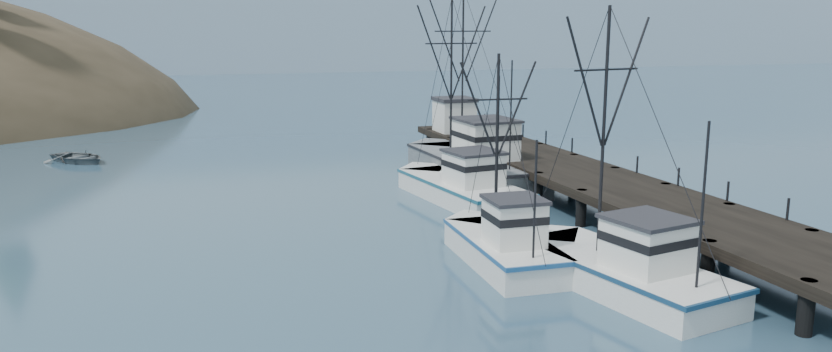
{
  "coord_description": "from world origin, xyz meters",
  "views": [
    {
      "loc": [
        -8.65,
        -22.73,
        10.42
      ],
      "look_at": [
        3.39,
        14.81,
        2.5
      ],
      "focal_mm": 32.0,
      "sensor_mm": 36.0,
      "label": 1
    }
  ],
  "objects_px": {
    "pier": "(577,175)",
    "motorboat": "(79,162)",
    "trawler_far": "(459,186)",
    "work_vessel": "(471,164)",
    "pickup_truck": "(472,122)",
    "trawler_mid": "(502,245)",
    "pier_shed": "(454,114)",
    "trawler_near": "(615,268)"
  },
  "relations": [
    {
      "from": "trawler_near",
      "to": "work_vessel",
      "type": "distance_m",
      "value": 21.58
    },
    {
      "from": "trawler_near",
      "to": "pickup_truck",
      "type": "height_order",
      "value": "trawler_near"
    },
    {
      "from": "pickup_truck",
      "to": "trawler_mid",
      "type": "bearing_deg",
      "value": 173.62
    },
    {
      "from": "pier",
      "to": "pier_shed",
      "type": "relative_size",
      "value": 13.75
    },
    {
      "from": "pier",
      "to": "motorboat",
      "type": "relative_size",
      "value": 8.28
    },
    {
      "from": "trawler_near",
      "to": "trawler_mid",
      "type": "height_order",
      "value": "trawler_near"
    },
    {
      "from": "trawler_near",
      "to": "trawler_mid",
      "type": "relative_size",
      "value": 1.2
    },
    {
      "from": "pier",
      "to": "trawler_near",
      "type": "bearing_deg",
      "value": -113.93
    },
    {
      "from": "trawler_mid",
      "to": "pickup_truck",
      "type": "xyz_separation_m",
      "value": [
        9.58,
        27.26,
        1.93
      ]
    },
    {
      "from": "pier",
      "to": "trawler_far",
      "type": "relative_size",
      "value": 3.51
    },
    {
      "from": "pier",
      "to": "motorboat",
      "type": "height_order",
      "value": "pier"
    },
    {
      "from": "pier",
      "to": "motorboat",
      "type": "bearing_deg",
      "value": 141.71
    },
    {
      "from": "trawler_mid",
      "to": "work_vessel",
      "type": "relative_size",
      "value": 0.6
    },
    {
      "from": "pier",
      "to": "motorboat",
      "type": "xyz_separation_m",
      "value": [
        -30.42,
        24.02,
        -1.69
      ]
    },
    {
      "from": "pier_shed",
      "to": "trawler_far",
      "type": "bearing_deg",
      "value": -109.52
    },
    {
      "from": "trawler_near",
      "to": "pier_shed",
      "type": "xyz_separation_m",
      "value": [
        4.96,
        31.76,
        2.6
      ]
    },
    {
      "from": "trawler_near",
      "to": "work_vessel",
      "type": "xyz_separation_m",
      "value": [
        2.3,
        21.45,
        0.41
      ]
    },
    {
      "from": "trawler_near",
      "to": "trawler_mid",
      "type": "bearing_deg",
      "value": 125.62
    },
    {
      "from": "pier",
      "to": "pickup_truck",
      "type": "height_order",
      "value": "pickup_truck"
    },
    {
      "from": "trawler_near",
      "to": "trawler_far",
      "type": "xyz_separation_m",
      "value": [
        -0.38,
        16.7,
        0.0
      ]
    },
    {
      "from": "work_vessel",
      "to": "pier_shed",
      "type": "distance_m",
      "value": 10.87
    },
    {
      "from": "trawler_near",
      "to": "trawler_mid",
      "type": "xyz_separation_m",
      "value": [
        -3.09,
        4.32,
        -0.0
      ]
    },
    {
      "from": "work_vessel",
      "to": "motorboat",
      "type": "relative_size",
      "value": 3.0
    },
    {
      "from": "work_vessel",
      "to": "trawler_far",
      "type": "bearing_deg",
      "value": -119.42
    },
    {
      "from": "pickup_truck",
      "to": "motorboat",
      "type": "bearing_deg",
      "value": 91.6
    },
    {
      "from": "pier_shed",
      "to": "pier",
      "type": "bearing_deg",
      "value": -86.37
    },
    {
      "from": "pier_shed",
      "to": "pickup_truck",
      "type": "distance_m",
      "value": 1.67
    },
    {
      "from": "pier_shed",
      "to": "trawler_near",
      "type": "bearing_deg",
      "value": -98.88
    },
    {
      "from": "trawler_far",
      "to": "motorboat",
      "type": "height_order",
      "value": "trawler_far"
    },
    {
      "from": "pier",
      "to": "trawler_mid",
      "type": "relative_size",
      "value": 4.56
    },
    {
      "from": "trawler_mid",
      "to": "motorboat",
      "type": "bearing_deg",
      "value": 122.39
    },
    {
      "from": "pickup_truck",
      "to": "motorboat",
      "type": "relative_size",
      "value": 1.01
    },
    {
      "from": "pier_shed",
      "to": "pickup_truck",
      "type": "relative_size",
      "value": 0.59
    },
    {
      "from": "trawler_near",
      "to": "pickup_truck",
      "type": "relative_size",
      "value": 2.16
    },
    {
      "from": "trawler_far",
      "to": "pier",
      "type": "bearing_deg",
      "value": -24.44
    },
    {
      "from": "trawler_mid",
      "to": "trawler_far",
      "type": "height_order",
      "value": "trawler_far"
    },
    {
      "from": "trawler_far",
      "to": "pickup_truck",
      "type": "distance_m",
      "value": 16.49
    },
    {
      "from": "pier",
      "to": "pier_shed",
      "type": "xyz_separation_m",
      "value": [
        -1.14,
        18.0,
        1.73
      ]
    },
    {
      "from": "work_vessel",
      "to": "pickup_truck",
      "type": "distance_m",
      "value": 11.06
    },
    {
      "from": "pier_shed",
      "to": "motorboat",
      "type": "relative_size",
      "value": 0.6
    },
    {
      "from": "trawler_near",
      "to": "pier_shed",
      "type": "distance_m",
      "value": 32.25
    },
    {
      "from": "pier_shed",
      "to": "motorboat",
      "type": "xyz_separation_m",
      "value": [
        -29.28,
        6.02,
        -3.42
      ]
    }
  ]
}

